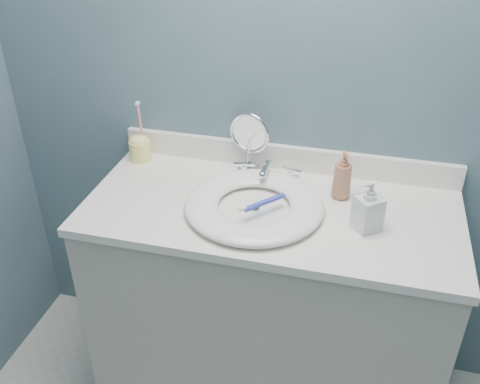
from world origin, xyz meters
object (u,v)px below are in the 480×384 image
(makeup_mirror, at_px, (249,140))
(toothbrush_holder, at_px, (140,146))
(soap_bottle_amber, at_px, (343,175))
(soap_bottle_clear, at_px, (369,206))

(makeup_mirror, relative_size, toothbrush_holder, 0.97)
(soap_bottle_amber, height_order, toothbrush_holder, toothbrush_holder)
(soap_bottle_amber, distance_m, soap_bottle_clear, 0.18)
(soap_bottle_amber, relative_size, soap_bottle_clear, 1.03)
(soap_bottle_clear, bearing_deg, makeup_mirror, -160.32)
(toothbrush_holder, bearing_deg, soap_bottle_amber, -6.12)
(makeup_mirror, xyz_separation_m, soap_bottle_amber, (0.34, -0.10, -0.04))
(makeup_mirror, height_order, soap_bottle_clear, makeup_mirror)
(toothbrush_holder, bearing_deg, soap_bottle_clear, -15.92)
(makeup_mirror, distance_m, toothbrush_holder, 0.42)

